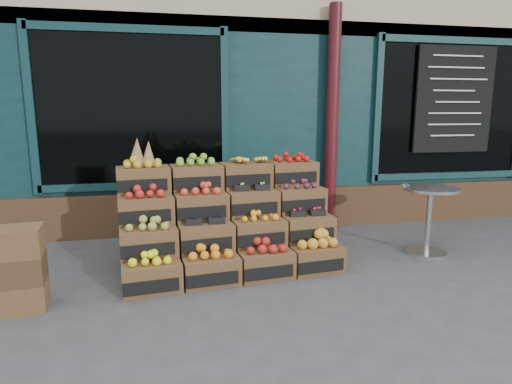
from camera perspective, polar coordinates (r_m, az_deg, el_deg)
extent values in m
plane|color=#424244|center=(4.40, 4.47, -12.56)|extent=(60.00, 60.00, 0.00)
cube|color=#0E2F32|center=(9.17, -4.52, 14.93)|extent=(12.00, 6.00, 4.80)
cube|color=#0E2F32|center=(6.24, -1.04, 8.60)|extent=(12.00, 0.12, 3.00)
cube|color=#462E1C|center=(6.33, -0.89, -2.34)|extent=(12.00, 0.18, 0.60)
cube|color=black|center=(6.08, -16.19, 10.48)|extent=(2.40, 0.06, 2.00)
cube|color=black|center=(7.44, 24.48, 9.94)|extent=(2.40, 0.06, 2.00)
cylinder|color=#430F15|center=(6.37, 10.12, 9.39)|extent=(0.18, 0.18, 3.20)
cube|color=black|center=(7.38, 24.94, 11.07)|extent=(1.30, 0.04, 1.60)
cube|color=brown|center=(4.40, -13.72, -10.84)|extent=(0.61, 0.45, 0.28)
cube|color=black|center=(4.22, -13.48, -12.22)|extent=(0.52, 0.07, 0.13)
cube|color=yellow|center=(4.34, -13.83, -8.54)|extent=(0.48, 0.35, 0.09)
cube|color=brown|center=(4.47, -6.07, -10.23)|extent=(0.61, 0.45, 0.28)
cube|color=black|center=(4.29, -5.49, -11.55)|extent=(0.52, 0.07, 0.13)
cube|color=orange|center=(4.41, -6.12, -7.90)|extent=(0.48, 0.35, 0.10)
cube|color=brown|center=(4.62, 1.18, -9.48)|extent=(0.61, 0.45, 0.28)
cube|color=black|center=(4.44, 2.07, -10.71)|extent=(0.52, 0.07, 0.13)
cube|color=maroon|center=(4.55, 1.19, -7.18)|extent=(0.48, 0.35, 0.11)
cube|color=brown|center=(4.83, 7.87, -8.66)|extent=(0.61, 0.45, 0.28)
cube|color=black|center=(4.66, 8.98, -9.78)|extent=(0.52, 0.07, 0.13)
cube|color=gold|center=(4.76, 7.94, -6.31)|extent=(0.48, 0.35, 0.13)
cube|color=brown|center=(4.54, -14.10, -6.42)|extent=(0.61, 0.45, 0.28)
cube|color=black|center=(4.35, -13.90, -7.57)|extent=(0.52, 0.07, 0.13)
cube|color=#969C3D|center=(4.49, -14.21, -4.10)|extent=(0.48, 0.35, 0.10)
cube|color=brown|center=(4.60, -6.75, -5.90)|extent=(0.61, 0.45, 0.28)
cube|color=black|center=(4.42, -6.22, -7.01)|extent=(0.52, 0.07, 0.13)
cube|color=black|center=(4.56, -6.80, -4.00)|extent=(0.48, 0.35, 0.03)
cube|color=brown|center=(4.74, 0.26, -5.32)|extent=(0.61, 0.45, 0.28)
cube|color=black|center=(4.56, 1.07, -6.35)|extent=(0.52, 0.07, 0.13)
cube|color=orange|center=(4.70, 0.26, -3.21)|extent=(0.48, 0.35, 0.08)
cube|color=brown|center=(4.95, 6.77, -4.70)|extent=(0.61, 0.45, 0.28)
cube|color=black|center=(4.78, 7.80, -5.66)|extent=(0.52, 0.07, 0.13)
cube|color=#B7132A|center=(4.91, 6.81, -2.90)|extent=(0.48, 0.35, 0.04)
cube|color=brown|center=(4.70, -14.45, -2.27)|extent=(0.61, 0.45, 0.28)
cube|color=black|center=(4.50, -14.27, -3.20)|extent=(0.52, 0.07, 0.13)
cube|color=#AB1F1B|center=(4.66, -14.56, 0.00)|extent=(0.48, 0.35, 0.10)
cube|color=brown|center=(4.76, -7.38, -1.83)|extent=(0.61, 0.45, 0.28)
cube|color=black|center=(4.57, -6.90, -2.73)|extent=(0.52, 0.07, 0.13)
cube|color=red|center=(4.72, -7.44, 0.38)|extent=(0.48, 0.35, 0.09)
cube|color=brown|center=(4.90, -0.60, -1.39)|extent=(0.61, 0.45, 0.28)
cube|color=black|center=(4.71, 0.15, -2.24)|extent=(0.52, 0.07, 0.13)
cube|color=#8AC94B|center=(4.86, -0.61, 0.43)|extent=(0.48, 0.35, 0.03)
cube|color=brown|center=(5.10, 5.73, -0.96)|extent=(0.61, 0.45, 0.28)
cube|color=black|center=(4.92, 6.69, -1.75)|extent=(0.52, 0.07, 0.13)
cube|color=#511E39|center=(5.06, 5.77, 1.01)|extent=(0.48, 0.35, 0.07)
cube|color=brown|center=(4.88, -14.78, 1.58)|extent=(0.61, 0.45, 0.28)
cube|color=black|center=(4.68, -14.62, 0.85)|extent=(0.52, 0.07, 0.13)
cube|color=gold|center=(4.85, -14.89, 3.79)|extent=(0.48, 0.35, 0.10)
cube|color=brown|center=(4.94, -7.96, 1.95)|extent=(0.61, 0.45, 0.28)
cube|color=black|center=(4.74, -7.52, 1.25)|extent=(0.52, 0.07, 0.13)
cube|color=#6FA82F|center=(4.91, -8.02, 4.14)|extent=(0.48, 0.35, 0.10)
cube|color=brown|center=(5.07, -1.40, 2.29)|extent=(0.61, 0.45, 0.28)
cube|color=black|center=(4.88, -0.71, 1.61)|extent=(0.52, 0.07, 0.13)
cube|color=yellow|center=(5.05, -1.41, 4.36)|extent=(0.48, 0.35, 0.09)
cube|color=brown|center=(5.26, 4.75, 2.57)|extent=(0.61, 0.45, 0.28)
cube|color=black|center=(5.08, 5.65, 1.92)|extent=(0.52, 0.07, 0.13)
cube|color=#B31510|center=(5.24, 4.78, 4.55)|extent=(0.48, 0.35, 0.08)
cube|color=#462E1C|center=(4.75, -3.16, -8.89)|extent=(2.36, 0.64, 0.28)
cube|color=#462E1C|center=(4.93, -3.88, -6.43)|extent=(2.36, 0.64, 0.57)
cube|color=#462E1C|center=(5.11, -4.54, -4.15)|extent=(2.36, 0.64, 0.85)
cone|color=olive|center=(4.84, -15.60, 5.12)|extent=(0.20, 0.20, 0.33)
cone|color=olive|center=(4.88, -14.15, 4.97)|extent=(0.17, 0.17, 0.28)
cube|color=brown|center=(4.43, -29.30, -12.05)|extent=(0.54, 0.40, 0.25)
cube|color=#462E1C|center=(4.35, -29.61, -9.00)|extent=(0.54, 0.40, 0.25)
cube|color=brown|center=(4.28, -29.92, -5.83)|extent=(0.54, 0.40, 0.25)
cylinder|color=silver|center=(5.74, 21.70, -7.46)|extent=(0.49, 0.49, 0.03)
cylinder|color=silver|center=(5.64, 21.98, -3.67)|extent=(0.07, 0.07, 0.80)
cylinder|color=silver|center=(5.55, 22.28, 0.42)|extent=(0.66, 0.66, 0.03)
imported|color=#18571C|center=(6.59, -14.54, 2.94)|extent=(0.75, 0.64, 1.75)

